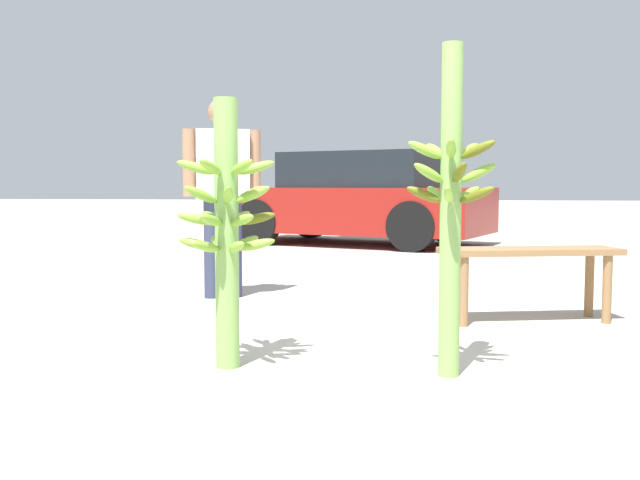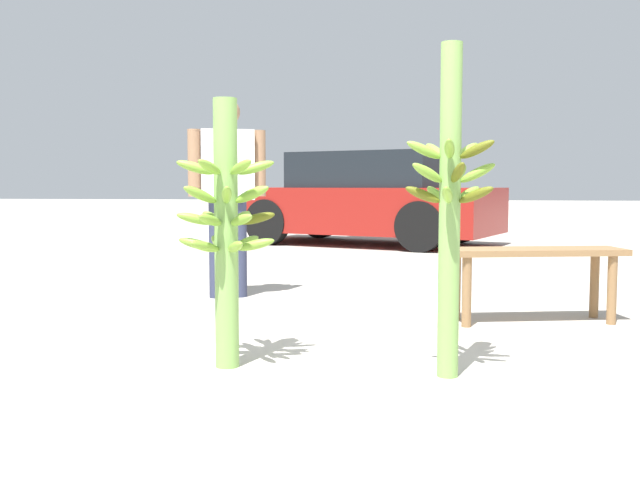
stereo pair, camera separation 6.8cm
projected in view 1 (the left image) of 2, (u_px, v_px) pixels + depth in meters
name	position (u px, v px, depth m)	size (l,w,h in m)	color
ground_plane	(321.00, 381.00, 3.25)	(80.00, 80.00, 0.00)	#B2AA9E
banana_stalk_left	(227.00, 225.00, 3.46)	(0.49, 0.48, 1.31)	#7AA851
banana_stalk_center	(451.00, 202.00, 3.29)	(0.42, 0.42, 1.54)	#7AA851
vendor_person	(222.00, 180.00, 5.62)	(0.61, 0.32, 1.57)	#2D334C
market_bench	(529.00, 262.00, 4.66)	(1.21, 0.59, 0.48)	olive
parked_car	(358.00, 200.00, 10.79)	(4.30, 3.06, 1.38)	maroon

